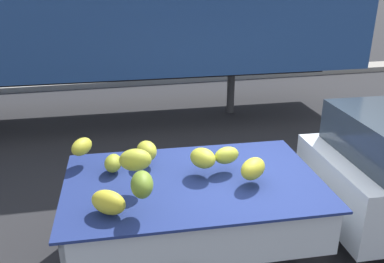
{
  "coord_description": "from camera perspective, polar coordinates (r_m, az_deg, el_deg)",
  "views": [
    {
      "loc": [
        -1.78,
        -4.04,
        3.28
      ],
      "look_at": [
        -0.74,
        0.6,
        1.37
      ],
      "focal_mm": 38.17,
      "sensor_mm": 36.0,
      "label": 1
    }
  ],
  "objects": [
    {
      "name": "ground",
      "position": [
        5.5,
        9.24,
        -15.04
      ],
      "size": [
        220.0,
        220.0,
        0.0
      ],
      "primitive_type": "plane",
      "color": "#28282B"
    },
    {
      "name": "pickup_truck",
      "position": [
        5.34,
        21.6,
        -6.46
      ],
      "size": [
        5.09,
        2.01,
        1.7
      ],
      "rotation": [
        0.0,
        0.0,
        -0.05
      ],
      "color": "silver",
      "rests_on": "ground"
    },
    {
      "name": "semi_trailer",
      "position": [
        9.14,
        -15.73,
        16.49
      ],
      "size": [
        12.07,
        2.95,
        3.95
      ],
      "rotation": [
        0.0,
        0.0,
        -0.03
      ],
      "color": "navy",
      "rests_on": "ground"
    },
    {
      "name": "curb_strip",
      "position": [
        12.83,
        -4.33,
        7.39
      ],
      "size": [
        80.0,
        0.8,
        0.16
      ],
      "primitive_type": "cube",
      "color": "gray",
      "rests_on": "ground"
    }
  ]
}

